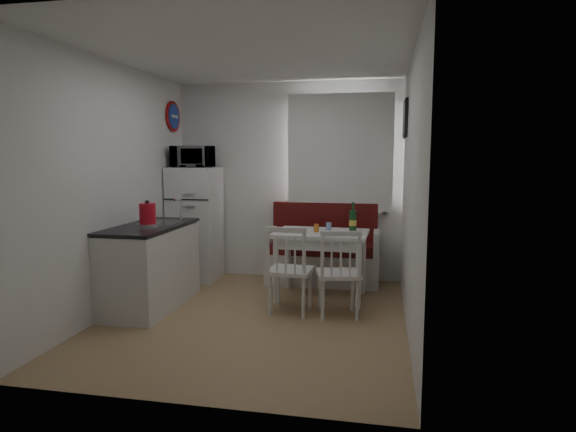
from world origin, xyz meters
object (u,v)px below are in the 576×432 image
Objects in this scene: dining_table at (321,239)px; chair_right at (338,264)px; fridge at (196,224)px; chair_left at (289,261)px; bench at (323,257)px; wine_bottle at (353,217)px; microwave at (193,157)px; kettle at (148,214)px; kitchen_counter at (151,266)px.

chair_right is (0.25, -0.66, -0.13)m from dining_table.
chair_right is at bearing -31.86° from fridge.
chair_left reaches higher than chair_right.
wine_bottle reaches higher than bench.
kettle is at bearing -88.70° from microwave.
microwave is (-2.00, 1.19, 1.06)m from chair_right.
kettle reaches higher than kitchen_counter.
dining_table is 3.99× the size of kettle.
fridge is 2.98× the size of microwave.
fridge is (-1.50, 1.25, 0.17)m from chair_left.
bench is at bearing 85.35° from chair_left.
kettle is at bearing -69.32° from kitchen_counter.
chair_left is at bearing -0.05° from kitchen_counter.
kettle reaches higher than chair_left.
kitchen_counter is at bearing -90.90° from fridge.
bench is at bearing 3.84° from fridge.
wine_bottle is (0.41, -0.59, 0.61)m from bench.
kitchen_counter reaches higher than chair_left.
microwave reaches higher than kitchen_counter.
chair_right is (0.31, -1.36, 0.22)m from bench.
chair_left is 0.50m from chair_right.
microwave reaches higher than chair_right.
fridge is at bearing 167.13° from wine_bottle.
kettle is 2.26m from wine_bottle.
bench is 0.78m from dining_table.
kitchen_counter is 1.67m from microwave.
bench is 4.31× the size of wine_bottle.
kitchen_counter is at bearing -160.18° from wine_bottle.
dining_table is at bearing -84.98° from bench.
microwave is (0.00, -0.05, 0.88)m from fridge.
bench is 0.97× the size of fridge.
kitchen_counter is 0.92× the size of bench.
chair_right is 0.86m from wine_bottle.
microwave is 1.45m from kettle.
kitchen_counter reaches higher than bench.
chair_right is 1.01× the size of microwave.
chair_right is 0.34× the size of fridge.
kitchen_counter is 0.60m from kettle.
wine_bottle is (2.07, 0.90, -0.09)m from kettle.
microwave is (0.02, 1.19, 1.17)m from kitchen_counter.
fridge reaches higher than kitchen_counter.
chair_left reaches higher than dining_table.
chair_right is at bearing 3.52° from chair_left.
kettle is at bearing -152.55° from dining_table.
bench is 2.88× the size of chair_left.
fridge reaches higher than dining_table.
microwave is 1.86× the size of kettle.
wine_bottle is (0.60, 0.77, 0.37)m from chair_left.
wine_bottle is (2.10, -0.43, -0.68)m from microwave.
wine_bottle reaches higher than dining_table.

